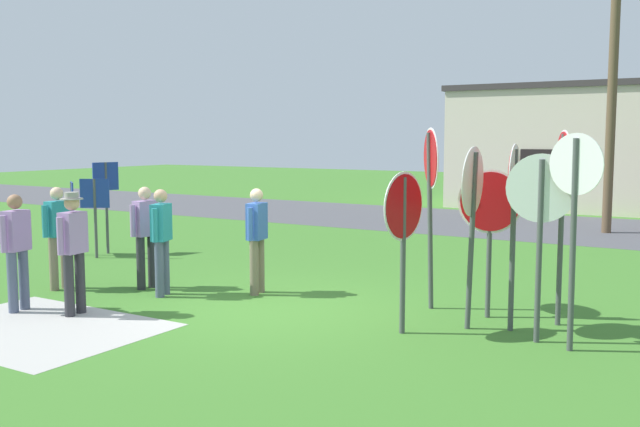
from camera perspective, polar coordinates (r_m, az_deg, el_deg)
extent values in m
plane|color=#3D7528|center=(10.64, -4.49, -7.49)|extent=(80.00, 80.00, 0.00)
cube|color=#4C4C51|center=(21.24, 14.63, -0.83)|extent=(60.00, 6.40, 0.01)
cube|color=#ADAAA3|center=(10.21, -21.82, -8.48)|extent=(3.20, 2.40, 0.01)
cube|color=beige|center=(27.13, 18.27, 4.86)|extent=(6.56, 4.90, 4.10)
cube|color=#383333|center=(27.18, 18.42, 9.39)|extent=(6.76, 5.10, 0.20)
cube|color=black|center=(24.77, 16.87, 2.50)|extent=(1.10, 0.08, 2.10)
cylinder|color=brown|center=(20.10, 22.32, 10.22)|extent=(0.24, 0.24, 8.19)
cylinder|color=#474C4C|center=(9.49, 15.12, -2.12)|extent=(0.08, 0.08, 2.35)
cylinder|color=white|center=(9.41, 15.26, 2.87)|extent=(0.11, 0.82, 0.83)
cylinder|color=#B70F14|center=(9.41, 15.20, 2.87)|extent=(0.11, 0.76, 0.77)
cylinder|color=#474C4C|center=(8.77, 19.52, -2.46)|extent=(0.10, 0.12, 2.49)
cylinder|color=white|center=(8.69, 19.74, 3.73)|extent=(0.66, 0.29, 0.71)
cylinder|color=#B70F14|center=(8.70, 19.78, 3.73)|extent=(0.62, 0.27, 0.66)
cylinder|color=#474C4C|center=(10.46, 8.76, -0.64)|extent=(0.16, 0.14, 2.56)
cylinder|color=white|center=(10.39, 8.85, 4.38)|extent=(0.54, 0.74, 0.88)
cylinder|color=#B70F14|center=(10.39, 8.79, 4.38)|extent=(0.50, 0.68, 0.81)
cylinder|color=#474C4C|center=(10.17, 13.34, -2.57)|extent=(0.11, 0.16, 1.99)
cylinder|color=white|center=(10.09, 13.43, 0.94)|extent=(0.86, 0.29, 0.88)
cylinder|color=#B70F14|center=(10.08, 13.43, 0.93)|extent=(0.80, 0.28, 0.82)
cylinder|color=#474C4C|center=(9.12, 6.63, -3.39)|extent=(0.08, 0.08, 2.00)
cylinder|color=white|center=(9.04, 6.68, 0.58)|extent=(0.13, 0.87, 0.88)
cylinder|color=#B70F14|center=(9.03, 6.73, 0.57)|extent=(0.12, 0.81, 0.81)
cylinder|color=#474C4C|center=(9.94, 18.66, -1.31)|extent=(0.09, 0.09, 2.54)
cylinder|color=white|center=(9.86, 18.86, 4.56)|extent=(0.29, 0.55, 0.61)
cylinder|color=#B70F14|center=(9.86, 18.80, 4.56)|extent=(0.27, 0.51, 0.57)
cylinder|color=#474C4C|center=(9.44, 11.98, -2.21)|extent=(0.13, 0.08, 2.31)
cylinder|color=white|center=(9.36, 12.09, 2.52)|extent=(0.07, 0.90, 0.90)
cylinder|color=#B70F14|center=(9.36, 12.03, 2.52)|extent=(0.07, 0.83, 0.83)
cylinder|color=#474C4C|center=(9.04, 17.08, -2.94)|extent=(0.08, 0.08, 2.23)
cylinder|color=white|center=(8.95, 17.23, 1.94)|extent=(0.82, 0.17, 0.83)
cylinder|color=#B70F14|center=(8.96, 17.24, 1.94)|extent=(0.76, 0.16, 0.77)
cylinder|color=#2D2D33|center=(12.24, -13.25, -3.73)|extent=(0.14, 0.14, 0.88)
cylinder|color=#2D2D33|center=(12.11, -14.10, -3.86)|extent=(0.14, 0.14, 0.88)
cube|color=#9E7AB2|center=(12.07, -13.76, -0.38)|extent=(0.28, 0.39, 0.58)
cylinder|color=#9E7AB2|center=(12.21, -12.84, -0.38)|extent=(0.09, 0.09, 0.52)
cylinder|color=#9E7AB2|center=(11.94, -14.70, -0.57)|extent=(0.09, 0.09, 0.52)
sphere|color=beige|center=(12.03, -13.81, 1.58)|extent=(0.21, 0.21, 0.21)
cube|color=#232328|center=(12.21, -14.22, -0.23)|extent=(0.18, 0.28, 0.40)
cylinder|color=#4C5670|center=(11.67, -12.25, -4.19)|extent=(0.14, 0.14, 0.88)
cylinder|color=#4C5670|center=(11.47, -12.69, -4.38)|extent=(0.14, 0.14, 0.88)
cube|color=teal|center=(11.46, -12.55, -0.69)|extent=(0.33, 0.41, 0.58)
cylinder|color=teal|center=(11.68, -12.08, -0.65)|extent=(0.09, 0.09, 0.52)
cylinder|color=teal|center=(11.25, -13.04, -0.93)|extent=(0.09, 0.09, 0.52)
sphere|color=tan|center=(11.42, -12.60, 1.38)|extent=(0.21, 0.21, 0.21)
cylinder|color=#4C5670|center=(11.27, -22.54, -4.88)|extent=(0.14, 0.14, 0.88)
cylinder|color=#4C5670|center=(11.11, -23.32, -5.07)|extent=(0.14, 0.14, 0.88)
cube|color=#9E7AB2|center=(11.08, -23.08, -1.26)|extent=(0.29, 0.40, 0.58)
cylinder|color=#9E7AB2|center=(11.25, -22.24, -1.22)|extent=(0.09, 0.09, 0.52)
cylinder|color=#9E7AB2|center=(10.91, -23.94, -1.51)|extent=(0.09, 0.09, 0.52)
sphere|color=#9E7051|center=(11.04, -23.17, 0.87)|extent=(0.21, 0.21, 0.21)
cube|color=#232328|center=(11.19, -23.72, -1.12)|extent=(0.19, 0.28, 0.40)
cylinder|color=#7A6B56|center=(11.58, -4.80, -4.14)|extent=(0.14, 0.14, 0.88)
cylinder|color=#7A6B56|center=(11.39, -5.27, -4.33)|extent=(0.14, 0.14, 0.88)
cube|color=#3860B7|center=(11.38, -5.07, -0.62)|extent=(0.28, 0.39, 0.58)
cylinder|color=#3860B7|center=(11.59, -4.55, -0.58)|extent=(0.09, 0.09, 0.52)
cylinder|color=#3860B7|center=(11.16, -5.60, -0.85)|extent=(0.09, 0.09, 0.52)
sphere|color=beige|center=(11.33, -5.09, 1.47)|extent=(0.21, 0.21, 0.21)
cylinder|color=#2D2D33|center=(10.76, -18.58, -5.24)|extent=(0.14, 0.14, 0.88)
cylinder|color=#2D2D33|center=(10.60, -19.38, -5.43)|extent=(0.14, 0.14, 0.88)
cube|color=#9E7AB2|center=(10.56, -19.11, -1.45)|extent=(0.27, 0.39, 0.58)
cylinder|color=#9E7AB2|center=(10.74, -18.24, -1.41)|extent=(0.09, 0.09, 0.52)
cylinder|color=#9E7AB2|center=(10.39, -20.01, -1.71)|extent=(0.09, 0.09, 0.52)
sphere|color=tan|center=(10.52, -19.19, 0.79)|extent=(0.21, 0.21, 0.21)
cylinder|color=gray|center=(10.51, -19.20, 1.11)|extent=(0.32, 0.31, 0.02)
cylinder|color=gray|center=(10.51, -19.21, 1.38)|extent=(0.19, 0.19, 0.09)
cylinder|color=#7A6B56|center=(12.59, -19.66, -3.65)|extent=(0.14, 0.14, 0.88)
cylinder|color=#7A6B56|center=(12.46, -20.47, -3.78)|extent=(0.14, 0.14, 0.88)
cube|color=teal|center=(12.43, -20.19, -0.40)|extent=(0.23, 0.37, 0.58)
cylinder|color=teal|center=(12.57, -19.31, -0.39)|extent=(0.09, 0.09, 0.52)
cylinder|color=teal|center=(12.29, -21.09, -0.59)|extent=(0.09, 0.09, 0.52)
sphere|color=beige|center=(12.39, -20.26, 1.51)|extent=(0.21, 0.21, 0.21)
cube|color=#232328|center=(12.56, -20.65, -0.26)|extent=(0.15, 0.26, 0.40)
cylinder|color=#4C4C51|center=(15.98, -16.65, 0.41)|extent=(0.06, 0.06, 1.96)
cube|color=#1E389E|center=(15.93, -16.73, 2.86)|extent=(0.15, 0.59, 0.60)
cylinder|color=#4C4C51|center=(16.01, -19.11, -0.39)|extent=(0.06, 0.06, 1.55)
cube|color=#1E389E|center=(15.97, -19.17, 1.31)|extent=(0.50, 0.37, 0.60)
cylinder|color=#4C4C51|center=(15.48, -17.47, -0.39)|extent=(0.06, 0.06, 1.64)
cube|color=#1E389E|center=(15.43, -17.53, 1.54)|extent=(0.52, 0.35, 0.60)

